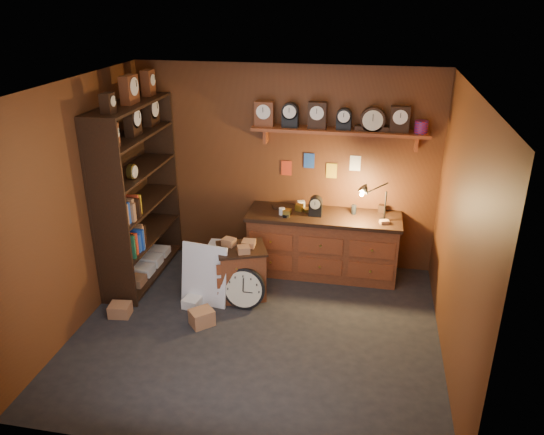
{
  "coord_description": "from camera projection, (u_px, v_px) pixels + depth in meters",
  "views": [
    {
      "loc": [
        1.11,
        -4.87,
        3.52
      ],
      "look_at": [
        0.1,
        0.35,
        1.25
      ],
      "focal_mm": 35.0,
      "sensor_mm": 36.0,
      "label": 1
    }
  ],
  "objects": [
    {
      "name": "low_cabinet",
      "position": [
        242.0,
        269.0,
        6.52
      ],
      "size": [
        0.72,
        0.67,
        0.75
      ],
      "rotation": [
        0.0,
        0.0,
        0.37
      ],
      "color": "brown",
      "rests_on": "ground"
    },
    {
      "name": "shelving_unit",
      "position": [
        134.0,
        186.0,
        6.67
      ],
      "size": [
        0.47,
        1.6,
        2.58
      ],
      "color": "black",
      "rests_on": "ground"
    },
    {
      "name": "floor_box_b",
      "position": [
        193.0,
        302.0,
        6.41
      ],
      "size": [
        0.23,
        0.26,
        0.12
      ],
      "primitive_type": "cube",
      "rotation": [
        0.0,
        0.0,
        -0.16
      ],
      "color": "white",
      "rests_on": "ground"
    },
    {
      "name": "mini_fridge",
      "position": [
        225.0,
        264.0,
        6.93
      ],
      "size": [
        0.48,
        0.5,
        0.48
      ],
      "rotation": [
        0.0,
        0.0,
        0.05
      ],
      "color": "silver",
      "rests_on": "ground"
    },
    {
      "name": "floor_box_a",
      "position": [
        120.0,
        310.0,
        6.22
      ],
      "size": [
        0.27,
        0.23,
        0.15
      ],
      "primitive_type": "cube",
      "rotation": [
        0.0,
        0.0,
        0.13
      ],
      "color": "#996643",
      "rests_on": "ground"
    },
    {
      "name": "big_round_clock",
      "position": [
        244.0,
        289.0,
        6.32
      ],
      "size": [
        0.51,
        0.17,
        0.51
      ],
      "color": "black",
      "rests_on": "ground"
    },
    {
      "name": "white_panel",
      "position": [
        206.0,
        302.0,
        6.52
      ],
      "size": [
        0.6,
        0.25,
        0.77
      ],
      "primitive_type": "cube",
      "rotation": [
        -0.17,
        0.0,
        -0.15
      ],
      "color": "silver",
      "rests_on": "ground"
    },
    {
      "name": "floor",
      "position": [
        258.0,
        330.0,
        5.97
      ],
      "size": [
        4.0,
        4.0,
        0.0
      ],
      "primitive_type": "plane",
      "color": "black",
      "rests_on": "ground"
    },
    {
      "name": "workbench",
      "position": [
        323.0,
        241.0,
        7.02
      ],
      "size": [
        1.99,
        0.66,
        1.36
      ],
      "color": "brown",
      "rests_on": "ground"
    },
    {
      "name": "floor_box_c",
      "position": [
        202.0,
        317.0,
        6.04
      ],
      "size": [
        0.33,
        0.32,
        0.19
      ],
      "primitive_type": "cube",
      "rotation": [
        0.0,
        0.0,
        0.73
      ],
      "color": "#996643",
      "rests_on": "ground"
    },
    {
      "name": "room_shell",
      "position": [
        262.0,
        183.0,
        5.38
      ],
      "size": [
        4.02,
        3.62,
        2.71
      ],
      "color": "#582D14",
      "rests_on": "ground"
    }
  ]
}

